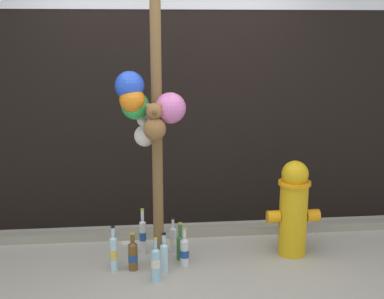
{
  "coord_description": "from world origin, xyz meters",
  "views": [
    {
      "loc": [
        -0.29,
        -3.54,
        1.95
      ],
      "look_at": [
        0.13,
        0.49,
        0.99
      ],
      "focal_mm": 48.51,
      "sensor_mm": 36.0,
      "label": 1
    }
  ],
  "objects": [
    {
      "name": "bottle_5",
      "position": [
        -0.11,
        0.36,
        0.14
      ],
      "size": [
        0.07,
        0.07,
        0.34
      ],
      "color": "#B2DBEA",
      "rests_on": "ground_plane"
    },
    {
      "name": "bottle_3",
      "position": [
        -0.52,
        0.43,
        0.16
      ],
      "size": [
        0.06,
        0.06,
        0.39
      ],
      "color": "#B2DBEA",
      "rests_on": "ground_plane"
    },
    {
      "name": "bottle_0",
      "position": [
        0.07,
        0.46,
        0.13
      ],
      "size": [
        0.08,
        0.08,
        0.34
      ],
      "color": "silver",
      "rests_on": "ground_plane"
    },
    {
      "name": "bottle_1",
      "position": [
        -0.36,
        0.43,
        0.13
      ],
      "size": [
        0.08,
        0.08,
        0.33
      ],
      "color": "brown",
      "rests_on": "ground_plane"
    },
    {
      "name": "bottle_2",
      "position": [
        0.04,
        0.58,
        0.13
      ],
      "size": [
        0.07,
        0.07,
        0.34
      ],
      "color": "#337038",
      "rests_on": "ground_plane"
    },
    {
      "name": "litter_0",
      "position": [
        1.36,
        1.11,
        0.0
      ],
      "size": [
        0.17,
        0.17,
        0.01
      ],
      "primitive_type": "cube",
      "rotation": [
        0.0,
        0.0,
        2.54
      ],
      "color": "silver",
      "rests_on": "ground_plane"
    },
    {
      "name": "bottle_6",
      "position": [
        -0.18,
        0.21,
        0.15
      ],
      "size": [
        0.07,
        0.07,
        0.36
      ],
      "color": "#93CCE0",
      "rests_on": "ground_plane"
    },
    {
      "name": "bottle_4",
      "position": [
        -0.01,
        0.72,
        0.13
      ],
      "size": [
        0.06,
        0.06,
        0.33
      ],
      "color": "silver",
      "rests_on": "ground_plane"
    },
    {
      "name": "ground_plane",
      "position": [
        0.0,
        0.0,
        0.0
      ],
      "size": [
        14.0,
        14.0,
        0.0
      ],
      "primitive_type": "plane",
      "color": "#ADA899"
    },
    {
      "name": "memorial_post",
      "position": [
        -0.2,
        0.48,
        1.5
      ],
      "size": [
        0.57,
        0.4,
        2.7
      ],
      "color": "brown",
      "rests_on": "ground_plane"
    },
    {
      "name": "building_wall",
      "position": [
        0.0,
        1.53,
        1.94
      ],
      "size": [
        10.0,
        0.21,
        3.87
      ],
      "color": "black",
      "rests_on": "ground_plane"
    },
    {
      "name": "fire_hydrant",
      "position": [
        1.03,
        0.6,
        0.43
      ],
      "size": [
        0.46,
        0.28,
        0.85
      ],
      "color": "gold",
      "rests_on": "ground_plane"
    },
    {
      "name": "bottle_7",
      "position": [
        -0.28,
        0.74,
        0.17
      ],
      "size": [
        0.06,
        0.06,
        0.42
      ],
      "color": "silver",
      "rests_on": "ground_plane"
    },
    {
      "name": "curb_strip",
      "position": [
        0.0,
        1.1,
        0.04
      ],
      "size": [
        8.0,
        0.12,
        0.08
      ],
      "primitive_type": "cube",
      "color": "gray",
      "rests_on": "ground_plane"
    },
    {
      "name": "litter_1",
      "position": [
        -0.43,
        0.98,
        0.0
      ],
      "size": [
        0.09,
        0.1,
        0.01
      ],
      "primitive_type": "cube",
      "rotation": [
        0.0,
        0.0,
        0.25
      ],
      "color": "silver",
      "rests_on": "ground_plane"
    }
  ]
}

